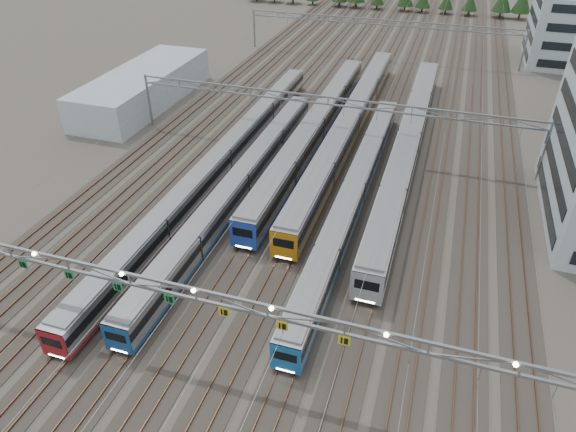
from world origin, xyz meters
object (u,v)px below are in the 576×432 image
(gantry_near, at_px, (195,297))
(gantry_far, at_px, (381,27))
(train_b, at_px, (239,184))
(train_a, at_px, (222,160))
(train_d, at_px, (349,124))
(gantry_mid, at_px, (328,107))
(train_c, at_px, (314,129))
(train_e, at_px, (354,193))
(west_shed, at_px, (144,87))
(train_f, at_px, (408,143))

(gantry_near, distance_m, gantry_far, 85.12)
(train_b, relative_size, gantry_near, 0.92)
(train_a, relative_size, train_d, 1.06)
(gantry_mid, bearing_deg, train_c, 144.95)
(train_d, bearing_deg, train_b, -113.45)
(train_d, bearing_deg, train_a, -131.03)
(train_e, distance_m, gantry_mid, 15.87)
(train_b, height_order, gantry_mid, gantry_mid)
(train_d, xyz_separation_m, train_e, (4.50, -18.46, -0.26))
(west_shed, bearing_deg, gantry_far, 47.73)
(train_b, distance_m, gantry_near, 25.62)
(train_a, xyz_separation_m, train_f, (22.50, 11.56, 0.32))
(west_shed, bearing_deg, gantry_near, -54.80)
(train_a, height_order, train_f, train_f)
(train_c, xyz_separation_m, gantry_mid, (2.25, -1.58, 4.21))
(train_a, distance_m, gantry_mid, 16.16)
(train_b, distance_m, west_shed, 36.01)
(train_a, height_order, train_e, train_a)
(train_b, distance_m, gantry_far, 61.47)
(train_f, xyz_separation_m, gantry_mid, (-11.25, -0.85, 4.15))
(train_f, bearing_deg, train_b, -137.00)
(train_b, height_order, train_c, train_c)
(gantry_far, bearing_deg, train_d, -86.80)
(train_f, distance_m, gantry_mid, 12.02)
(train_e, relative_size, gantry_far, 0.92)
(train_b, bearing_deg, train_e, 9.59)
(train_c, xyz_separation_m, train_e, (9.00, -15.23, -0.27))
(train_a, relative_size, gantry_far, 1.18)
(train_a, height_order, gantry_mid, gantry_mid)
(train_b, xyz_separation_m, gantry_far, (6.75, 60.93, 4.46))
(train_f, distance_m, gantry_far, 45.75)
(train_b, xyz_separation_m, west_shed, (-27.08, 23.72, 0.80))
(train_c, bearing_deg, train_d, 35.69)
(train_e, relative_size, gantry_mid, 0.92)
(train_d, height_order, train_e, train_d)
(train_a, xyz_separation_m, train_b, (4.50, -5.23, -0.00))
(train_b, bearing_deg, train_c, 75.59)
(gantry_near, xyz_separation_m, gantry_mid, (0.05, 40.12, -0.70))
(gantry_near, height_order, west_shed, gantry_near)
(gantry_mid, distance_m, west_shed, 34.91)
(train_b, xyz_separation_m, train_c, (4.50, 17.51, 0.26))
(train_b, bearing_deg, west_shed, 138.79)
(train_f, height_order, gantry_near, gantry_near)
(gantry_far, height_order, west_shed, gantry_far)
(train_f, height_order, west_shed, west_shed)
(train_b, bearing_deg, gantry_far, 83.68)
(train_e, distance_m, train_f, 15.19)
(train_a, distance_m, train_f, 25.30)
(train_e, bearing_deg, gantry_near, -104.40)
(train_c, relative_size, west_shed, 1.83)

